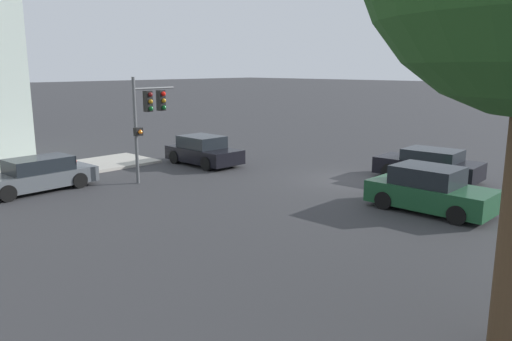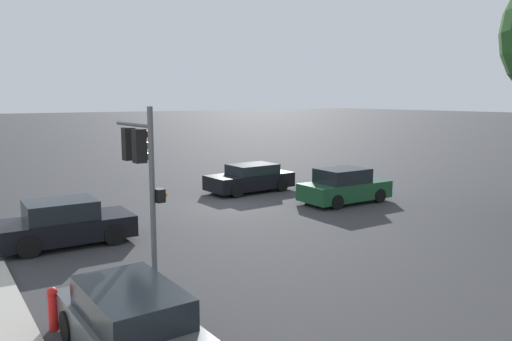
% 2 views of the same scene
% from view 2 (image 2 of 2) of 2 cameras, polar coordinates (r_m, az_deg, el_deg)
% --- Properties ---
extents(ground_plane, '(300.00, 300.00, 0.00)m').
position_cam_2_polar(ground_plane, '(22.28, -3.02, -4.07)').
color(ground_plane, '#333335').
extents(traffic_signal, '(0.64, 2.32, 4.56)m').
position_cam_2_polar(traffic_signal, '(13.59, -12.94, 1.10)').
color(traffic_signal, '#515456').
rests_on(traffic_signal, ground_plane).
extents(crossing_car_0, '(4.23, 2.04, 1.59)m').
position_cam_2_polar(crossing_car_0, '(23.21, 10.05, -1.83)').
color(crossing_car_0, '#194728').
rests_on(crossing_car_0, ground_plane).
extents(crossing_car_1, '(4.20, 2.13, 1.49)m').
position_cam_2_polar(crossing_car_1, '(17.54, -20.96, -5.68)').
color(crossing_car_1, black).
rests_on(crossing_car_1, ground_plane).
extents(crossing_car_2, '(4.54, 2.18, 1.41)m').
position_cam_2_polar(crossing_car_2, '(25.51, -0.66, -0.91)').
color(crossing_car_2, black).
rests_on(crossing_car_2, ground_plane).
extents(parked_car_0, '(1.92, 4.77, 1.37)m').
position_cam_2_polar(parked_car_0, '(9.75, -13.72, -17.01)').
color(parked_car_0, '#4C5156').
rests_on(parked_car_0, ground_plane).
extents(fire_hydrant, '(0.22, 0.22, 0.92)m').
position_cam_2_polar(fire_hydrant, '(11.48, -22.18, -14.27)').
color(fire_hydrant, red).
rests_on(fire_hydrant, ground_plane).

